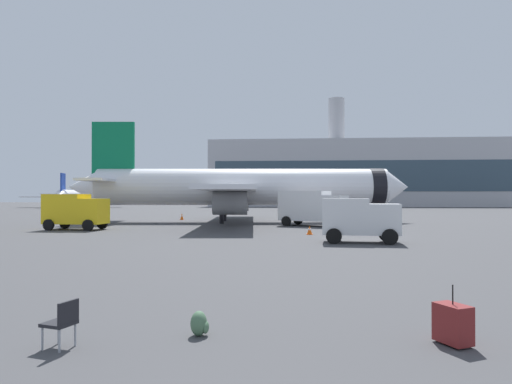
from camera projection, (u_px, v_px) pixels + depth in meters
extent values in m
cylinder|color=white|center=(242.00, 187.00, 48.56)|extent=(30.21, 6.28, 3.80)
cone|color=white|center=(397.00, 187.00, 48.66)|extent=(2.69, 3.80, 3.61)
cone|color=white|center=(83.00, 187.00, 48.47)|extent=(3.47, 3.67, 3.42)
cylinder|color=black|center=(376.00, 187.00, 48.64)|extent=(1.72, 3.98, 3.88)
cube|color=white|center=(236.00, 191.00, 56.55)|extent=(6.11, 16.34, 0.36)
cube|color=white|center=(229.00, 189.00, 40.56)|extent=(6.11, 16.34, 0.36)
cylinder|color=gray|center=(235.00, 202.00, 54.04)|extent=(3.37, 2.46, 2.20)
cylinder|color=gray|center=(230.00, 203.00, 43.04)|extent=(3.37, 2.46, 2.20)
cube|color=#0C7247|center=(113.00, 153.00, 48.52)|extent=(4.41, 0.72, 6.40)
cube|color=white|center=(117.00, 182.00, 51.69)|extent=(3.09, 6.20, 0.24)
cube|color=white|center=(98.00, 180.00, 45.29)|extent=(3.09, 6.20, 0.24)
cylinder|color=black|center=(357.00, 214.00, 48.61)|extent=(0.36, 0.36, 1.80)
cylinder|color=black|center=(225.00, 213.00, 50.93)|extent=(0.44, 0.44, 1.80)
cylinder|color=black|center=(222.00, 215.00, 46.13)|extent=(0.44, 0.44, 1.80)
cylinder|color=white|center=(74.00, 196.00, 114.19)|extent=(7.50, 22.70, 2.86)
cone|color=white|center=(86.00, 196.00, 126.28)|extent=(3.04, 2.33, 2.72)
cone|color=white|center=(60.00, 196.00, 101.79)|extent=(3.02, 2.89, 2.58)
cylinder|color=black|center=(85.00, 196.00, 124.64)|extent=(3.08, 1.64, 2.92)
cube|color=white|center=(48.00, 197.00, 112.64)|extent=(12.54, 6.05, 0.27)
cube|color=white|center=(99.00, 197.00, 114.23)|extent=(12.54, 6.05, 0.27)
cylinder|color=gray|center=(56.00, 201.00, 112.88)|extent=(2.12, 2.70, 1.66)
cylinder|color=gray|center=(91.00, 201.00, 113.97)|extent=(2.12, 2.70, 1.66)
cube|color=#193899|center=(63.00, 184.00, 104.13)|extent=(0.96, 3.30, 4.82)
cube|color=white|center=(51.00, 194.00, 103.42)|extent=(4.83, 2.86, 0.18)
cube|color=white|center=(74.00, 194.00, 104.05)|extent=(4.83, 2.86, 0.18)
cylinder|color=black|center=(83.00, 204.00, 123.13)|extent=(0.27, 0.27, 1.36)
cylinder|color=black|center=(65.00, 205.00, 112.43)|extent=(0.33, 0.33, 1.36)
cylinder|color=black|center=(81.00, 205.00, 112.91)|extent=(0.33, 0.33, 1.36)
cube|color=yellow|center=(94.00, 211.00, 37.43)|extent=(1.85, 2.33, 2.04)
cube|color=#1E232D|center=(102.00, 205.00, 37.32)|extent=(0.24, 1.98, 0.84)
cube|color=yellow|center=(67.00, 209.00, 37.81)|extent=(3.29, 2.45, 2.40)
cylinder|color=black|center=(102.00, 224.00, 38.54)|extent=(0.91, 0.29, 0.90)
cylinder|color=black|center=(88.00, 225.00, 36.27)|extent=(0.91, 0.29, 0.90)
cylinder|color=black|center=(65.00, 223.00, 39.07)|extent=(0.91, 0.29, 0.90)
cylinder|color=black|center=(49.00, 225.00, 36.80)|extent=(0.91, 0.29, 0.90)
cube|color=white|center=(335.00, 208.00, 41.21)|extent=(2.57, 2.90, 2.29)
cube|color=#1E232D|center=(343.00, 202.00, 40.85)|extent=(1.03, 1.97, 0.95)
cube|color=white|center=(305.00, 206.00, 42.75)|extent=(4.94, 4.06, 2.70)
cylinder|color=black|center=(340.00, 221.00, 42.31)|extent=(0.90, 0.60, 0.90)
cylinder|color=black|center=(329.00, 223.00, 40.16)|extent=(0.90, 0.60, 0.90)
cylinder|color=black|center=(298.00, 220.00, 44.45)|extent=(0.90, 0.60, 0.90)
cylinder|color=black|center=(286.00, 221.00, 42.30)|extent=(0.90, 0.60, 0.90)
cube|color=white|center=(384.00, 219.00, 26.94)|extent=(1.96, 2.17, 1.78)
cube|color=#1E232D|center=(397.00, 212.00, 26.80)|extent=(0.27, 1.80, 0.74)
cube|color=white|center=(346.00, 216.00, 27.34)|extent=(2.83, 2.26, 2.10)
cylinder|color=black|center=(386.00, 234.00, 27.92)|extent=(0.92, 0.31, 0.90)
cylinder|color=black|center=(390.00, 237.00, 25.86)|extent=(0.92, 0.31, 0.90)
cylinder|color=black|center=(334.00, 233.00, 28.48)|extent=(0.92, 0.31, 0.90)
cylinder|color=black|center=(334.00, 236.00, 26.41)|extent=(0.92, 0.31, 0.90)
cube|color=#F2590C|center=(182.00, 220.00, 53.55)|extent=(0.44, 0.44, 0.04)
cone|color=#F2590C|center=(182.00, 216.00, 53.55)|extent=(0.36, 0.36, 0.74)
cylinder|color=white|center=(182.00, 216.00, 53.55)|extent=(0.23, 0.23, 0.10)
cube|color=#F2590C|center=(310.00, 234.00, 33.00)|extent=(0.44, 0.44, 0.04)
cone|color=#F2590C|center=(310.00, 230.00, 33.01)|extent=(0.36, 0.36, 0.60)
cylinder|color=white|center=(310.00, 229.00, 33.01)|extent=(0.23, 0.23, 0.10)
cube|color=#F2590C|center=(313.00, 219.00, 55.95)|extent=(0.44, 0.44, 0.04)
cone|color=#F2590C|center=(313.00, 215.00, 55.95)|extent=(0.36, 0.36, 0.76)
cylinder|color=white|center=(313.00, 215.00, 55.95)|extent=(0.23, 0.23, 0.10)
cube|color=#F2590C|center=(371.00, 227.00, 40.46)|extent=(0.44, 0.44, 0.04)
cone|color=#F2590C|center=(371.00, 224.00, 40.47)|extent=(0.36, 0.36, 0.59)
cylinder|color=white|center=(371.00, 223.00, 40.47)|extent=(0.23, 0.23, 0.10)
cube|color=maroon|center=(453.00, 324.00, 8.49)|extent=(0.65, 0.75, 0.70)
cylinder|color=black|center=(453.00, 295.00, 8.50)|extent=(0.02, 0.02, 0.36)
cylinder|color=black|center=(444.00, 339.00, 8.69)|extent=(0.08, 0.06, 0.08)
cylinder|color=black|center=(463.00, 346.00, 8.28)|extent=(0.08, 0.06, 0.08)
ellipsoid|color=#476B4C|center=(199.00, 323.00, 9.05)|extent=(0.32, 0.40, 0.48)
ellipsoid|color=#476B4C|center=(206.00, 327.00, 9.04)|extent=(0.12, 0.28, 0.24)
cube|color=black|center=(59.00, 324.00, 8.31)|extent=(0.59, 0.59, 0.06)
cube|color=black|center=(68.00, 312.00, 8.24)|extent=(0.18, 0.48, 0.40)
cylinder|color=#999EA5|center=(42.00, 338.00, 8.20)|extent=(0.04, 0.04, 0.44)
cylinder|color=#999EA5|center=(59.00, 332.00, 8.56)|extent=(0.04, 0.04, 0.44)
cylinder|color=#999EA5|center=(59.00, 340.00, 8.06)|extent=(0.04, 0.04, 0.44)
cylinder|color=#999EA5|center=(75.00, 334.00, 8.42)|extent=(0.04, 0.04, 0.44)
cube|color=#B2B2B7|center=(356.00, 174.00, 127.39)|extent=(79.32, 16.70, 17.72)
cube|color=#334756|center=(360.00, 176.00, 119.01)|extent=(75.35, 0.10, 7.98)
cylinder|color=#B2B2B7|center=(336.00, 120.00, 127.93)|extent=(4.40, 4.40, 12.00)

